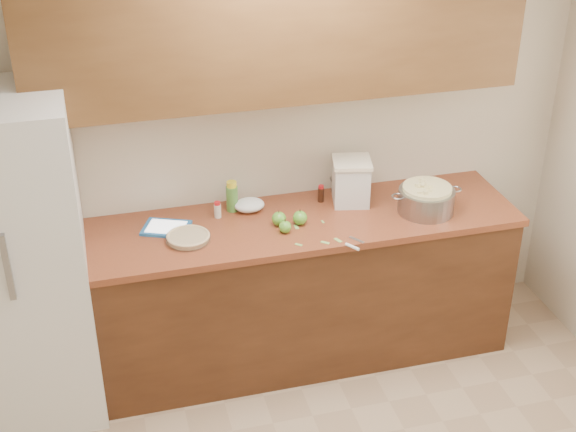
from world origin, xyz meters
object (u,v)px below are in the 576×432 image
object	(u,v)px
colander	(426,199)
pie	(188,238)
tablet	(166,228)
flour_canister	(351,181)

from	to	relation	value
colander	pie	bearing A→B (deg)	179.21
colander	tablet	xyz separation A→B (m)	(-1.45, 0.17, -0.07)
flour_canister	tablet	size ratio (longest dim) A/B	0.89
flour_canister	colander	bearing A→B (deg)	-30.07
pie	tablet	size ratio (longest dim) A/B	0.80
tablet	colander	bearing A→B (deg)	16.58
flour_canister	tablet	world-z (taller)	flour_canister
colander	tablet	bearing A→B (deg)	173.22
flour_canister	pie	bearing A→B (deg)	-168.50
pie	flour_canister	size ratio (longest dim) A/B	0.90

